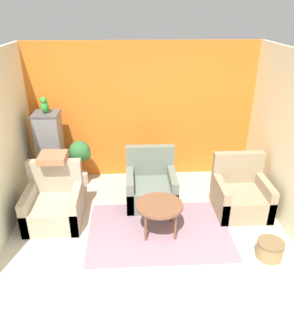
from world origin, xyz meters
TOP-DOWN VIEW (x-y plane):
  - ground_plane at (0.00, 0.00)m, footprint 20.00×20.00m
  - wall_back_accent at (0.00, 3.13)m, footprint 4.29×0.06m
  - wall_right at (2.12, 1.55)m, footprint 0.06×3.10m
  - area_rug at (0.16, 1.17)m, footprint 2.14×1.51m
  - coffee_table at (0.16, 1.17)m, footprint 0.70×0.70m
  - armchair_left at (-1.46, 1.54)m, footprint 0.84×0.84m
  - armchair_right at (1.55, 1.68)m, footprint 0.84×0.84m
  - armchair_middle at (0.10, 2.04)m, footprint 0.84×0.84m
  - birdcage at (-1.69, 2.67)m, footprint 0.48×0.48m
  - parrot at (-1.69, 2.67)m, footprint 0.13×0.24m
  - potted_plant at (-1.18, 2.71)m, footprint 0.43×0.39m
  - wicker_basket at (1.62, 0.52)m, footprint 0.37×0.37m
  - throw_pillow at (-1.46, 1.84)m, footprint 0.42×0.42m

SIDE VIEW (x-z plane):
  - ground_plane at x=0.00m, z-range 0.00..0.00m
  - area_rug at x=0.16m, z-range 0.00..0.01m
  - wicker_basket at x=1.62m, z-range 0.01..0.26m
  - armchair_left at x=-1.46m, z-range -0.18..0.74m
  - armchair_right at x=1.55m, z-range -0.18..0.74m
  - armchair_middle at x=0.10m, z-range -0.18..0.74m
  - coffee_table at x=0.16m, z-range 0.20..0.69m
  - potted_plant at x=-1.18m, z-range 0.17..1.05m
  - birdcage at x=-1.69m, z-range -0.01..1.43m
  - throw_pillow at x=-1.46m, z-range 0.92..1.02m
  - wall_back_accent at x=0.00m, z-range 0.00..2.56m
  - wall_right at x=2.12m, z-range 0.00..2.56m
  - parrot at x=-1.69m, z-range 1.43..1.71m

